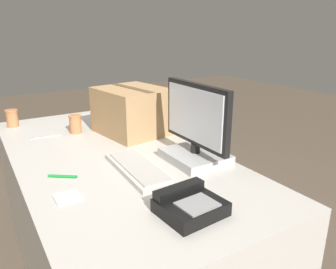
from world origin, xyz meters
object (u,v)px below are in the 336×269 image
monitor (196,133)px  sticky_note_pad (67,197)px  desk_phone (189,205)px  pen_marker (63,176)px  paper_cup_right (75,124)px  spoon (39,138)px  keyboard (139,169)px  cardboard_box (132,111)px  paper_cup_left (12,118)px

monitor → sticky_note_pad: size_ratio=4.78×
desk_phone → pen_marker: (-0.50, -0.30, -0.02)m
monitor → sticky_note_pad: monitor is taller
paper_cup_right → spoon: size_ratio=0.63×
keyboard → desk_phone: 0.39m
keyboard → paper_cup_right: bearing=-171.9°
cardboard_box → paper_cup_right: bearing=-119.6°
keyboard → monitor: bearing=86.4°
paper_cup_left → cardboard_box: cardboard_box is taller
paper_cup_left → keyboard: bearing=20.0°
sticky_note_pad → desk_phone: bearing=45.7°
sticky_note_pad → paper_cup_left: bearing=-177.7°
paper_cup_right → paper_cup_left: bearing=-138.4°
monitor → desk_phone: monitor is taller
cardboard_box → spoon: bearing=-110.3°
spoon → cardboard_box: (0.18, 0.50, 0.13)m
cardboard_box → pen_marker: 0.68m
monitor → cardboard_box: bearing=-173.8°
paper_cup_left → spoon: paper_cup_left is taller
paper_cup_left → cardboard_box: size_ratio=0.25×
monitor → cardboard_box: (-0.55, -0.06, -0.00)m
cardboard_box → monitor: bearing=6.2°
desk_phone → cardboard_box: size_ratio=0.50×
pen_marker → spoon: bearing=123.9°
monitor → keyboard: monitor is taller
keyboard → desk_phone: bearing=1.6°
sticky_note_pad → monitor: bearing=94.0°
spoon → monitor: bearing=135.0°
desk_phone → cardboard_box: bearing=161.6°
monitor → cardboard_box: monitor is taller
cardboard_box → sticky_note_pad: 0.82m
keyboard → paper_cup_left: size_ratio=3.95×
monitor → spoon: 0.93m
paper_cup_left → pen_marker: 0.92m
pen_marker → sticky_note_pad: size_ratio=1.16×
keyboard → cardboard_box: bearing=159.0°
monitor → spoon: monitor is taller
keyboard → cardboard_box: cardboard_box is taller
keyboard → desk_phone: (0.39, -0.00, 0.02)m
keyboard → sticky_note_pad: size_ratio=4.63×
pen_marker → paper_cup_right: bearing=104.5°
spoon → pen_marker: bearing=95.5°
keyboard → sticky_note_pad: 0.34m
sticky_note_pad → paper_cup_right: bearing=161.2°
monitor → keyboard: size_ratio=1.03×
keyboard → sticky_note_pad: bearing=-75.7°
spoon → sticky_note_pad: bearing=93.8°
spoon → cardboard_box: cardboard_box is taller
paper_cup_left → pen_marker: paper_cup_left is taller
pen_marker → desk_phone: bearing=-23.3°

